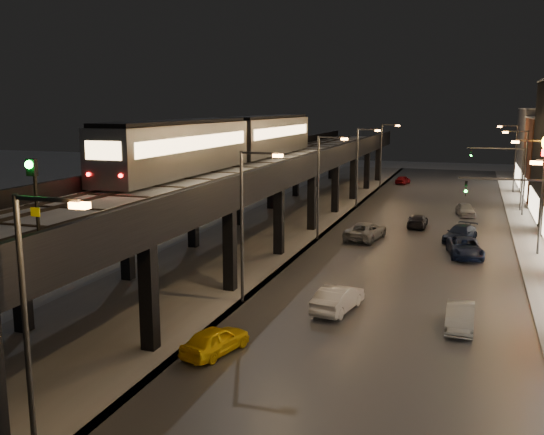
% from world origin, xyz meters
% --- Properties ---
extents(ground, '(220.00, 220.00, 0.00)m').
position_xyz_m(ground, '(0.00, 0.00, 0.00)').
color(ground, silver).
extents(road_surface, '(17.00, 120.00, 0.06)m').
position_xyz_m(road_surface, '(7.50, 35.00, 0.03)').
color(road_surface, '#46474D').
rests_on(road_surface, ground).
extents(sidewalk_right, '(4.00, 120.00, 0.14)m').
position_xyz_m(sidewalk_right, '(17.50, 35.00, 0.07)').
color(sidewalk_right, '#9FA1A8').
rests_on(sidewalk_right, ground).
extents(under_viaduct_pavement, '(11.00, 120.00, 0.06)m').
position_xyz_m(under_viaduct_pavement, '(-6.00, 35.00, 0.03)').
color(under_viaduct_pavement, '#9FA1A8').
rests_on(under_viaduct_pavement, ground).
extents(elevated_viaduct, '(9.00, 100.00, 6.30)m').
position_xyz_m(elevated_viaduct, '(-6.00, 31.84, 5.62)').
color(elevated_viaduct, black).
rests_on(elevated_viaduct, ground).
extents(viaduct_trackbed, '(8.40, 100.00, 0.32)m').
position_xyz_m(viaduct_trackbed, '(-6.01, 31.97, 6.39)').
color(viaduct_trackbed, '#B2B7C1').
rests_on(viaduct_trackbed, elevated_viaduct).
extents(viaduct_parapet_streetside, '(0.30, 100.00, 1.10)m').
position_xyz_m(viaduct_parapet_streetside, '(-1.65, 32.00, 6.85)').
color(viaduct_parapet_streetside, black).
rests_on(viaduct_parapet_streetside, elevated_viaduct).
extents(viaduct_parapet_far, '(0.30, 100.00, 1.10)m').
position_xyz_m(viaduct_parapet_far, '(-10.35, 32.00, 6.85)').
color(viaduct_parapet_far, black).
rests_on(viaduct_parapet_far, elevated_viaduct).
extents(streetlight_left_0, '(2.57, 0.28, 9.00)m').
position_xyz_m(streetlight_left_0, '(-0.43, -5.00, 5.24)').
color(streetlight_left_0, '#38383A').
rests_on(streetlight_left_0, ground).
extents(streetlight_left_1, '(2.57, 0.28, 9.00)m').
position_xyz_m(streetlight_left_1, '(-0.43, 13.00, 5.24)').
color(streetlight_left_1, '#38383A').
rests_on(streetlight_left_1, ground).
extents(streetlight_left_2, '(2.57, 0.28, 9.00)m').
position_xyz_m(streetlight_left_2, '(-0.43, 31.00, 5.24)').
color(streetlight_left_2, '#38383A').
rests_on(streetlight_left_2, ground).
extents(streetlight_right_2, '(2.56, 0.28, 9.00)m').
position_xyz_m(streetlight_right_2, '(16.73, 31.00, 5.24)').
color(streetlight_right_2, '#38383A').
rests_on(streetlight_right_2, ground).
extents(streetlight_left_3, '(2.57, 0.28, 9.00)m').
position_xyz_m(streetlight_left_3, '(-0.43, 49.00, 5.24)').
color(streetlight_left_3, '#38383A').
rests_on(streetlight_left_3, ground).
extents(streetlight_right_3, '(2.56, 0.28, 9.00)m').
position_xyz_m(streetlight_right_3, '(16.73, 49.00, 5.24)').
color(streetlight_right_3, '#38383A').
rests_on(streetlight_right_3, ground).
extents(streetlight_left_4, '(2.57, 0.28, 9.00)m').
position_xyz_m(streetlight_left_4, '(-0.43, 67.00, 5.24)').
color(streetlight_left_4, '#38383A').
rests_on(streetlight_left_4, ground).
extents(streetlight_right_4, '(2.56, 0.28, 9.00)m').
position_xyz_m(streetlight_right_4, '(16.73, 67.00, 5.24)').
color(streetlight_right_4, '#38383A').
rests_on(streetlight_right_4, ground).
extents(traffic_light_rig_a, '(6.10, 0.34, 7.00)m').
position_xyz_m(traffic_light_rig_a, '(15.84, 22.00, 4.50)').
color(traffic_light_rig_a, '#38383A').
rests_on(traffic_light_rig_a, ground).
extents(traffic_light_rig_b, '(6.10, 0.34, 7.00)m').
position_xyz_m(traffic_light_rig_b, '(15.84, 52.00, 4.50)').
color(traffic_light_rig_b, '#38383A').
rests_on(traffic_light_rig_b, ground).
extents(subway_train, '(3.24, 39.43, 3.88)m').
position_xyz_m(subway_train, '(-8.50, 30.68, 8.55)').
color(subway_train, gray).
rests_on(subway_train, viaduct_trackbed).
extents(rail_signal, '(0.37, 0.44, 3.17)m').
position_xyz_m(rail_signal, '(-2.10, -2.54, 8.87)').
color(rail_signal, black).
rests_on(rail_signal, viaduct_trackbed).
extents(car_taxi, '(2.51, 4.13, 1.31)m').
position_xyz_m(car_taxi, '(0.88, 5.45, 0.66)').
color(car_taxi, yellow).
rests_on(car_taxi, ground).
extents(car_near_white, '(2.33, 4.71, 1.48)m').
position_xyz_m(car_near_white, '(5.05, 13.15, 0.74)').
color(car_near_white, silver).
rests_on(car_near_white, ground).
extents(car_mid_silver, '(3.31, 5.80, 1.52)m').
position_xyz_m(car_mid_silver, '(3.28, 32.27, 0.76)').
color(car_mid_silver, gray).
rests_on(car_mid_silver, ground).
extents(car_mid_dark, '(1.73, 4.25, 1.23)m').
position_xyz_m(car_mid_dark, '(7.08, 39.17, 0.62)').
color(car_mid_dark, black).
rests_on(car_mid_dark, ground).
extents(car_far_white, '(2.14, 3.87, 1.25)m').
position_xyz_m(car_far_white, '(1.97, 71.66, 0.62)').
color(car_far_white, maroon).
rests_on(car_far_white, ground).
extents(car_onc_silver, '(1.41, 4.02, 1.32)m').
position_xyz_m(car_onc_silver, '(11.69, 12.42, 0.66)').
color(car_onc_silver, '#9097A1').
rests_on(car_onc_silver, ground).
extents(car_onc_dark, '(3.15, 5.45, 1.43)m').
position_xyz_m(car_onc_dark, '(11.62, 28.60, 0.71)').
color(car_onc_dark, '#141F42').
rests_on(car_onc_dark, ground).
extents(car_onc_white, '(3.17, 5.13, 1.39)m').
position_xyz_m(car_onc_white, '(11.12, 33.98, 0.69)').
color(car_onc_white, black).
rests_on(car_onc_white, ground).
extents(car_onc_red, '(2.37, 4.30, 1.39)m').
position_xyz_m(car_onc_red, '(11.31, 46.90, 0.69)').
color(car_onc_red, '#9399A3').
rests_on(car_onc_red, ground).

